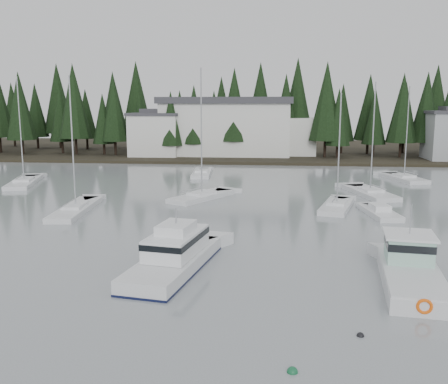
% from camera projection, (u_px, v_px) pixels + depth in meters
% --- Properties ---
extents(far_shore_land, '(240.00, 54.00, 1.00)m').
position_uv_depth(far_shore_land, '(255.00, 150.00, 110.20)').
color(far_shore_land, black).
rests_on(far_shore_land, ground).
extents(conifer_treeline, '(200.00, 22.00, 20.00)m').
position_uv_depth(conifer_treeline, '(253.00, 155.00, 99.43)').
color(conifer_treeline, black).
rests_on(conifer_treeline, ground).
extents(house_west, '(9.54, 7.42, 8.75)m').
position_uv_depth(house_west, '(155.00, 134.00, 93.50)').
color(house_west, silver).
rests_on(house_west, ground).
extents(harbor_inn, '(29.50, 11.50, 10.90)m').
position_uv_depth(harbor_inn, '(237.00, 127.00, 95.12)').
color(harbor_inn, silver).
rests_on(harbor_inn, ground).
extents(cabin_cruiser_center, '(4.90, 10.65, 4.41)m').
position_uv_depth(cabin_cruiser_center, '(175.00, 259.00, 31.07)').
color(cabin_cruiser_center, silver).
rests_on(cabin_cruiser_center, ground).
extents(lobster_boat_teal, '(4.26, 9.30, 4.99)m').
position_uv_depth(lobster_boat_teal, '(411.00, 273.00, 28.56)').
color(lobster_boat_teal, silver).
rests_on(lobster_boat_teal, ground).
extents(sailboat_0, '(4.47, 8.39, 11.75)m').
position_uv_depth(sailboat_0, '(337.00, 208.00, 49.11)').
color(sailboat_0, silver).
rests_on(sailboat_0, ground).
extents(sailboat_1, '(6.75, 8.98, 14.44)m').
position_uv_depth(sailboat_1, '(202.00, 198.00, 54.21)').
color(sailboat_1, silver).
rests_on(sailboat_1, ground).
extents(sailboat_2, '(4.99, 8.82, 13.03)m').
position_uv_depth(sailboat_2, '(404.00, 179.00, 67.43)').
color(sailboat_2, silver).
rests_on(sailboat_2, ground).
extents(sailboat_3, '(5.20, 9.80, 13.09)m').
position_uv_depth(sailboat_3, '(370.00, 194.00, 56.45)').
color(sailboat_3, silver).
rests_on(sailboat_3, ground).
extents(sailboat_4, '(3.33, 10.79, 13.30)m').
position_uv_depth(sailboat_4, '(76.00, 211.00, 47.77)').
color(sailboat_4, silver).
rests_on(sailboat_4, ground).
extents(sailboat_7, '(3.12, 8.95, 12.40)m').
position_uv_depth(sailboat_7, '(202.00, 174.00, 72.26)').
color(sailboat_7, silver).
rests_on(sailboat_7, ground).
extents(sailboat_9, '(5.47, 10.87, 14.07)m').
position_uv_depth(sailboat_9, '(24.00, 183.00, 64.05)').
color(sailboat_9, silver).
rests_on(sailboat_9, ground).
extents(runabout_1, '(3.13, 6.69, 1.42)m').
position_uv_depth(runabout_1, '(380.00, 214.00, 46.13)').
color(runabout_1, silver).
rests_on(runabout_1, ground).
extents(mooring_buoy_green, '(0.43, 0.43, 0.43)m').
position_uv_depth(mooring_buoy_green, '(292.00, 372.00, 19.16)').
color(mooring_buoy_green, '#145933').
rests_on(mooring_buoy_green, ground).
extents(mooring_buoy_dark, '(0.34, 0.34, 0.34)m').
position_uv_depth(mooring_buoy_dark, '(360.00, 336.00, 22.13)').
color(mooring_buoy_dark, black).
rests_on(mooring_buoy_dark, ground).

